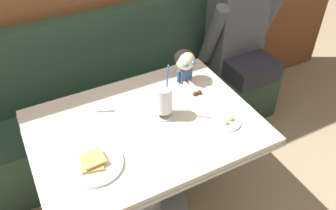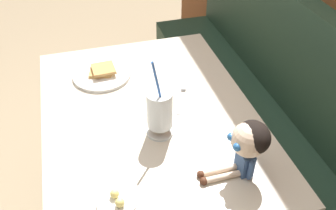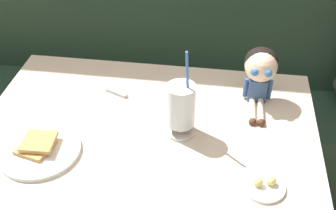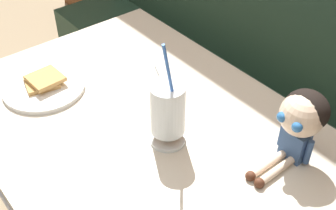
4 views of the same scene
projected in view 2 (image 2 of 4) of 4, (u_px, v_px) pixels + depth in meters
The scene contains 7 objects.
booth_bench at pixel (277, 155), 1.79m from camera, with size 2.60×0.48×1.00m.
diner_table at pixel (151, 150), 1.52m from camera, with size 1.11×0.81×0.74m.
toast_plate at pixel (102, 74), 1.59m from camera, with size 0.25×0.25×0.04m.
milkshake_glass at pixel (160, 112), 1.25m from camera, with size 0.10×0.10×0.32m.
butter_saucer at pixel (117, 201), 1.08m from camera, with size 0.12×0.12×0.04m.
butter_knife at pixel (184, 89), 1.51m from camera, with size 0.22×0.11×0.01m.
seated_doll at pixel (248, 142), 1.10m from camera, with size 0.11×0.22×0.20m.
Camera 2 is at (1.04, -0.04, 1.65)m, focal length 39.05 mm.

